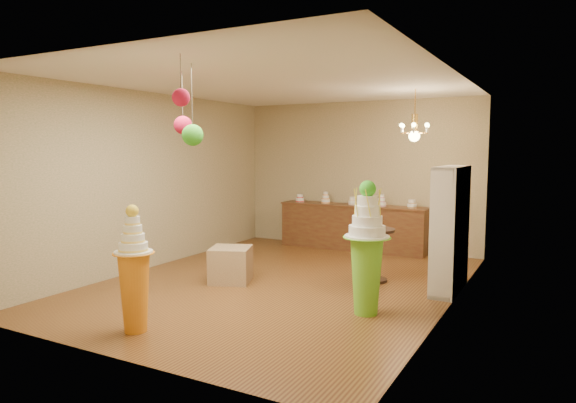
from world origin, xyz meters
The scene contains 17 objects.
floor centered at (0.00, 0.00, 0.00)m, with size 6.50×6.50×0.00m, color brown.
ceiling centered at (0.00, 0.00, 3.00)m, with size 6.50×6.50×0.00m, color silver.
wall_back centered at (0.00, 3.25, 1.50)m, with size 5.00×0.04×3.00m, color #9B8D6A.
wall_front centered at (0.00, -3.25, 1.50)m, with size 5.00×0.04×3.00m, color #9B8D6A.
wall_left centered at (-2.50, 0.00, 1.50)m, with size 0.04×6.50×3.00m, color #9B8D6A.
wall_right centered at (2.50, 0.00, 1.50)m, with size 0.04×6.50×3.00m, color #9B8D6A.
pedestal_green centered at (1.65, -0.79, 0.71)m, with size 0.66×0.66×1.67m.
pedestal_orange centered at (-0.42, -2.60, 0.58)m, with size 0.54×0.54×1.44m.
burlap_riser centered at (-0.71, -0.31, 0.27)m, with size 0.59×0.59×0.54m, color #8F714E.
sideboard centered at (0.00, 2.97, 0.48)m, with size 3.04×0.54×1.16m.
shelving_unit centered at (2.34, 0.80, 0.90)m, with size 0.33×1.20×1.80m.
round_table centered at (1.20, 0.77, 0.53)m, with size 0.85×0.85×0.83m.
vase centered at (1.20, 0.77, 0.93)m, with size 0.19×0.19×0.20m, color beige.
pom_red_left centered at (-0.45, -1.69, 2.34)m, with size 0.23×0.23×0.78m.
pom_green_mid centered at (0.01, -2.07, 2.20)m, with size 0.24×0.24×0.92m.
pom_red_right centered at (0.29, -2.59, 2.56)m, with size 0.18×0.18×0.53m.
chandelier centered at (1.58, 1.59, 2.30)m, with size 0.68×0.68×0.85m.
Camera 1 is at (3.75, -6.70, 2.05)m, focal length 32.00 mm.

